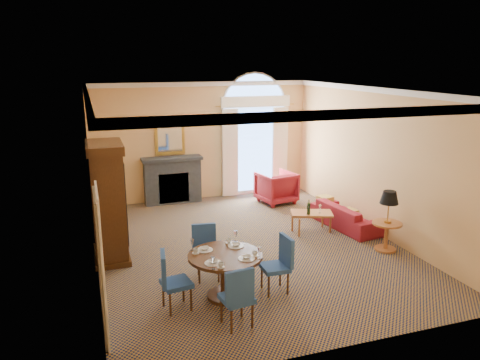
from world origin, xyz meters
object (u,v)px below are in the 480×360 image
object	(u,v)px
armoire	(108,204)
dining_table	(225,266)
coffee_table	(312,214)
side_table	(388,213)
armchair	(276,187)
sofa	(346,216)

from	to	relation	value
armoire	dining_table	world-z (taller)	armoire
coffee_table	side_table	bearing A→B (deg)	-35.99
armchair	sofa	bearing A→B (deg)	98.12
armchair	side_table	xyz separation A→B (m)	(0.85, -3.75, 0.36)
armoire	sofa	world-z (taller)	armoire
dining_table	armchair	world-z (taller)	dining_table
armchair	coffee_table	size ratio (longest dim) A/B	0.91
coffee_table	side_table	world-z (taller)	side_table
sofa	armchair	bearing A→B (deg)	11.32
dining_table	coffee_table	size ratio (longest dim) A/B	1.18
armoire	armchair	distance (m)	5.10
side_table	coffee_table	bearing A→B (deg)	124.60
dining_table	armchair	distance (m)	5.40
dining_table	side_table	xyz separation A→B (m)	(3.66, 0.85, 0.22)
coffee_table	side_table	xyz separation A→B (m)	(0.97, -1.41, 0.36)
armchair	side_table	size ratio (longest dim) A/B	0.76
dining_table	armoire	bearing A→B (deg)	126.52
armoire	armchair	size ratio (longest dim) A/B	2.46
armoire	sofa	distance (m)	5.34
sofa	coffee_table	bearing A→B (deg)	85.04
armoire	side_table	bearing A→B (deg)	-14.57
sofa	coffee_table	size ratio (longest dim) A/B	1.82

